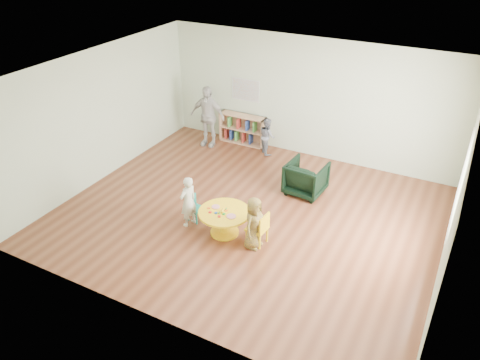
{
  "coord_description": "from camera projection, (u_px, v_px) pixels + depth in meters",
  "views": [
    {
      "loc": [
        3.37,
        -6.75,
        5.13
      ],
      "look_at": [
        -0.02,
        -0.3,
        0.92
      ],
      "focal_mm": 35.0,
      "sensor_mm": 36.0,
      "label": 1
    }
  ],
  "objects": [
    {
      "name": "adult_caretaker",
      "position": [
        207.0,
        116.0,
        11.44
      ],
      "size": [
        0.92,
        0.45,
        1.53
      ],
      "primitive_type": "imported",
      "rotation": [
        0.0,
        0.0,
        0.09
      ],
      "color": "beige",
      "rests_on": "ground"
    },
    {
      "name": "kid_chair_left",
      "position": [
        194.0,
        207.0,
        8.83
      ],
      "size": [
        0.3,
        0.3,
        0.49
      ],
      "rotation": [
        0.0,
        0.0,
        -1.74
      ],
      "color": "#1A917D",
      "rests_on": "ground"
    },
    {
      "name": "room",
      "position": [
        250.0,
        125.0,
        8.14
      ],
      "size": [
        7.1,
        7.0,
        2.8
      ],
      "color": "brown",
      "rests_on": "ground"
    },
    {
      "name": "toddler",
      "position": [
        267.0,
        136.0,
        11.19
      ],
      "size": [
        0.55,
        0.55,
        0.9
      ],
      "primitive_type": "imported",
      "rotation": [
        0.0,
        0.0,
        2.36
      ],
      "color": "#18213C",
      "rests_on": "ground"
    },
    {
      "name": "child_right",
      "position": [
        254.0,
        223.0,
        8.0
      ],
      "size": [
        0.34,
        0.5,
        0.98
      ],
      "primitive_type": "imported",
      "rotation": [
        0.0,
        0.0,
        1.5
      ],
      "color": "gold",
      "rests_on": "ground"
    },
    {
      "name": "child_left",
      "position": [
        188.0,
        202.0,
        8.56
      ],
      "size": [
        0.33,
        0.42,
        1.01
      ],
      "primitive_type": "imported",
      "rotation": [
        0.0,
        0.0,
        -1.84
      ],
      "color": "silver",
      "rests_on": "ground"
    },
    {
      "name": "kid_chair_right",
      "position": [
        259.0,
        228.0,
        8.14
      ],
      "size": [
        0.36,
        0.36,
        0.62
      ],
      "rotation": [
        0.0,
        0.0,
        1.49
      ],
      "color": "yellow",
      "rests_on": "ground"
    },
    {
      "name": "activity_table",
      "position": [
        224.0,
        218.0,
        8.41
      ],
      "size": [
        0.94,
        0.94,
        0.51
      ],
      "rotation": [
        0.0,
        0.0,
        -0.21
      ],
      "color": "yellow",
      "rests_on": "ground"
    },
    {
      "name": "armchair",
      "position": [
        306.0,
        178.0,
        9.63
      ],
      "size": [
        0.81,
        0.83,
        0.7
      ],
      "primitive_type": "imported",
      "rotation": [
        0.0,
        0.0,
        3.06
      ],
      "color": "black",
      "rests_on": "ground"
    },
    {
      "name": "bookshelf",
      "position": [
        243.0,
        129.0,
        11.75
      ],
      "size": [
        1.2,
        0.3,
        0.75
      ],
      "color": "tan",
      "rests_on": "ground"
    },
    {
      "name": "alphabet_poster",
      "position": [
        246.0,
        90.0,
        11.35
      ],
      "size": [
        0.74,
        0.01,
        0.54
      ],
      "color": "silver",
      "rests_on": "ground"
    }
  ]
}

